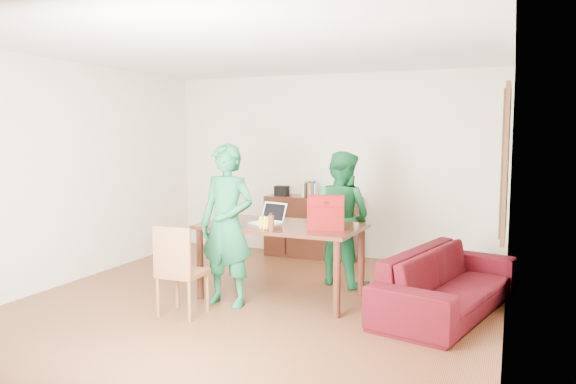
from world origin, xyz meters
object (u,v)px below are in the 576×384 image
at_px(person_far, 341,218).
at_px(laptop, 265,220).
at_px(chair, 182,289).
at_px(person_near, 227,225).
at_px(red_bag, 326,216).
at_px(sofa, 448,282).
at_px(bottle, 271,222).
at_px(table, 281,234).

bearing_deg(person_far, laptop, 72.46).
bearing_deg(chair, person_near, 62.25).
distance_m(person_far, red_bag, 0.91).
bearing_deg(person_near, person_far, 59.51).
bearing_deg(sofa, person_near, 120.47).
bearing_deg(bottle, table, 97.87).
distance_m(chair, bottle, 1.13).
distance_m(bottle, sofa, 1.92).
distance_m(chair, person_far, 2.16).
height_order(table, chair, chair).
bearing_deg(table, person_near, -130.55).
height_order(bottle, red_bag, red_bag).
xyz_separation_m(person_far, red_bag, (0.09, -0.90, 0.16)).
xyz_separation_m(chair, person_far, (1.14, 1.76, 0.54)).
xyz_separation_m(table, person_near, (-0.43, -0.46, 0.14)).
height_order(chair, sofa, chair).
height_order(laptop, bottle, laptop).
bearing_deg(laptop, sofa, 22.99).
height_order(chair, person_near, person_near).
xyz_separation_m(laptop, sofa, (1.97, 0.20, -0.56)).
relative_size(table, red_bag, 4.69).
bearing_deg(table, sofa, 7.90).
relative_size(table, bottle, 9.81).
bearing_deg(person_far, person_near, 74.76).
xyz_separation_m(chair, red_bag, (1.23, 0.86, 0.70)).
height_order(person_far, red_bag, person_far).
distance_m(table, sofa, 1.84).
xyz_separation_m(bottle, sofa, (1.73, 0.57, -0.60)).
bearing_deg(table, bottle, -79.77).
xyz_separation_m(chair, laptop, (0.51, 0.92, 0.60)).
relative_size(person_far, bottle, 8.82).
xyz_separation_m(person_near, red_bag, (0.98, 0.38, 0.10)).
relative_size(chair, person_far, 0.57).
height_order(laptop, sofa, laptop).
bearing_deg(table, person_far, 63.16).
height_order(table, bottle, bottle).
bearing_deg(table, laptop, -168.83).
bearing_deg(bottle, person_far, 71.86).
xyz_separation_m(table, red_bag, (0.55, -0.09, 0.25)).
distance_m(table, laptop, 0.24).
distance_m(red_bag, sofa, 1.43).
height_order(person_near, bottle, person_near).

